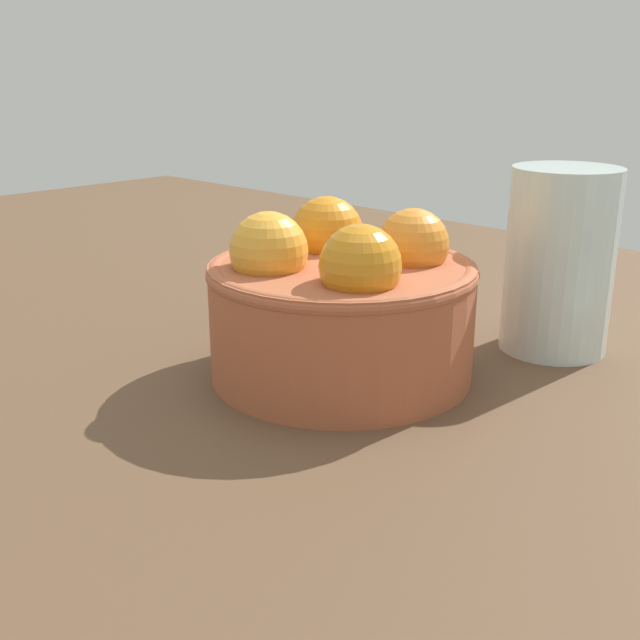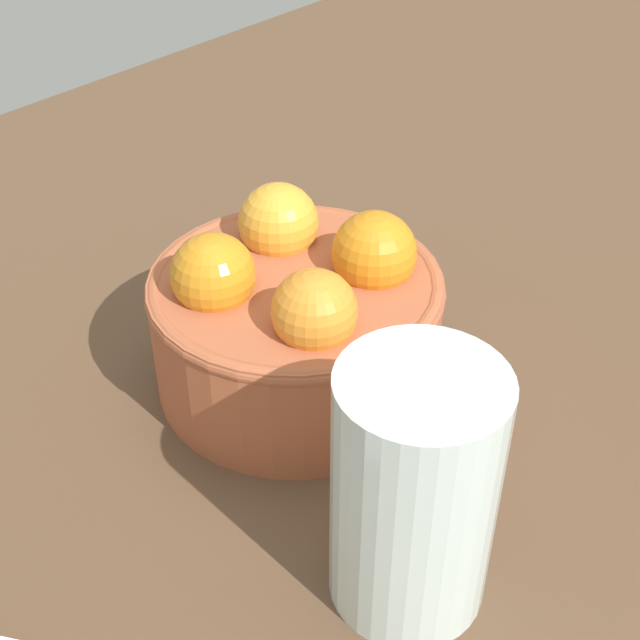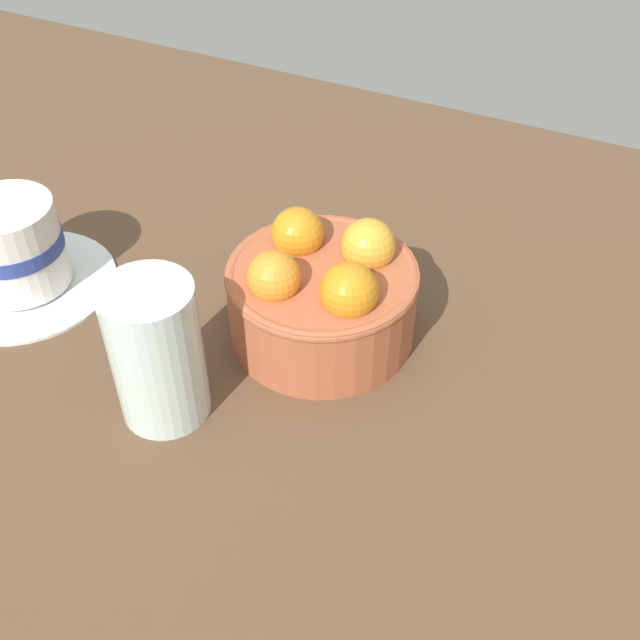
# 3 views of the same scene
# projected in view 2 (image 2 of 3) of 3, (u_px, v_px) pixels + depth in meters

# --- Properties ---
(ground_plane) EXTENTS (1.56, 0.87, 0.04)m
(ground_plane) POSITION_uv_depth(u_px,v_px,m) (298.00, 407.00, 0.51)
(ground_plane) COLOR brown
(terracotta_bowl) EXTENTS (0.16, 0.16, 0.10)m
(terracotta_bowl) POSITION_uv_depth(u_px,v_px,m) (296.00, 316.00, 0.47)
(terracotta_bowl) COLOR #AD5938
(terracotta_bowl) RESTS_ON ground_plane
(water_glass) EXTENTS (0.07, 0.07, 0.12)m
(water_glass) POSITION_uv_depth(u_px,v_px,m) (414.00, 491.00, 0.35)
(water_glass) COLOR silver
(water_glass) RESTS_ON ground_plane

